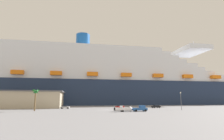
% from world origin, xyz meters
% --- Properties ---
extents(ground_plane, '(600.00, 600.00, 0.00)m').
position_xyz_m(ground_plane, '(0.00, 30.00, 0.00)').
color(ground_plane, gray).
extents(cruise_ship, '(260.67, 36.18, 62.72)m').
position_xyz_m(cruise_ship, '(20.63, 71.16, 19.37)').
color(cruise_ship, '#1E2D4C').
rests_on(cruise_ship, ground_plane).
extents(terminal_building, '(50.55, 28.05, 8.89)m').
position_xyz_m(terminal_building, '(-44.35, 27.81, 4.47)').
color(terminal_building, '#B7A88C').
rests_on(terminal_building, ground_plane).
extents(pickup_truck, '(5.68, 2.48, 2.20)m').
position_xyz_m(pickup_truck, '(12.19, -11.20, 1.04)').
color(pickup_truck, '#2659A5').
rests_on(pickup_truck, ground_plane).
extents(small_boat_on_trailer, '(8.28, 2.44, 2.15)m').
position_xyz_m(small_boat_on_trailer, '(6.12, -11.47, 0.96)').
color(small_boat_on_trailer, '#595960').
rests_on(small_boat_on_trailer, ground_plane).
extents(palm_tree, '(3.01, 2.82, 8.40)m').
position_xyz_m(palm_tree, '(-27.61, -1.75, 6.66)').
color(palm_tree, brown).
rests_on(palm_tree, ground_plane).
extents(street_lamp, '(0.56, 0.56, 7.55)m').
position_xyz_m(street_lamp, '(32.41, -5.54, 4.96)').
color(street_lamp, slate).
rests_on(street_lamp, ground_plane).
extents(parked_car_red_hatchback, '(4.85, 2.65, 1.58)m').
position_xyz_m(parked_car_red_hatchback, '(9.88, 14.49, 0.83)').
color(parked_car_red_hatchback, red).
rests_on(parked_car_red_hatchback, ground_plane).
extents(parked_car_silver_sedan, '(4.47, 2.53, 1.58)m').
position_xyz_m(parked_car_silver_sedan, '(-17.43, 14.68, 0.83)').
color(parked_car_silver_sedan, silver).
rests_on(parked_car_silver_sedan, ground_plane).
extents(parked_car_black_coupe, '(4.94, 2.50, 1.58)m').
position_xyz_m(parked_car_black_coupe, '(29.19, 13.46, 0.83)').
color(parked_car_black_coupe, black).
rests_on(parked_car_black_coupe, ground_plane).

